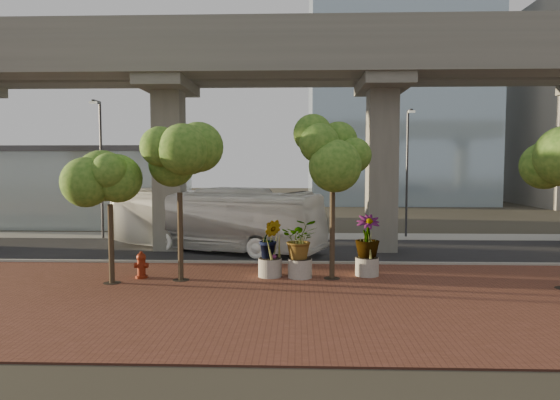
{
  "coord_description": "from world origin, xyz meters",
  "views": [
    {
      "loc": [
        1.27,
        -26.14,
        4.86
      ],
      "look_at": [
        0.35,
        0.5,
        2.99
      ],
      "focal_mm": 32.0,
      "sensor_mm": 36.0,
      "label": 1
    }
  ],
  "objects": [
    {
      "name": "ground",
      "position": [
        0.0,
        0.0,
        0.0
      ],
      "size": [
        160.0,
        160.0,
        0.0
      ],
      "primitive_type": "plane",
      "color": "#322F24",
      "rests_on": "ground"
    },
    {
      "name": "street_tree_near_west",
      "position": [
        -3.58,
        -5.72,
        4.78
      ],
      "size": [
        3.65,
        3.65,
        6.41
      ],
      "color": "#433726",
      "rests_on": "ground"
    },
    {
      "name": "asphalt_road",
      "position": [
        0.0,
        2.0,
        0.02
      ],
      "size": [
        90.0,
        8.0,
        0.04
      ],
      "primitive_type": "cube",
      "color": "black",
      "rests_on": "ground"
    },
    {
      "name": "fire_hydrant",
      "position": [
        -5.35,
        -5.39,
        0.61
      ],
      "size": [
        0.57,
        0.51,
        1.14
      ],
      "color": "maroon",
      "rests_on": "ground"
    },
    {
      "name": "planter_right",
      "position": [
        4.32,
        -4.59,
        1.66
      ],
      "size": [
        2.48,
        2.48,
        2.65
      ],
      "color": "#A8A598",
      "rests_on": "ground"
    },
    {
      "name": "transit_viaduct",
      "position": [
        0.0,
        2.0,
        7.29
      ],
      "size": [
        72.0,
        5.6,
        12.4
      ],
      "color": "gray",
      "rests_on": "ground"
    },
    {
      "name": "street_tree_near_east",
      "position": [
        2.75,
        -5.21,
        5.35
      ],
      "size": [
        3.54,
        3.54,
        6.93
      ],
      "color": "#433726",
      "rests_on": "ground"
    },
    {
      "name": "station_pavilion",
      "position": [
        -20.0,
        16.0,
        3.22
      ],
      "size": [
        23.0,
        13.0,
        6.3
      ],
      "color": "silver",
      "rests_on": "ground"
    },
    {
      "name": "far_sidewalk",
      "position": [
        0.0,
        7.5,
        0.03
      ],
      "size": [
        90.0,
        3.0,
        0.06
      ],
      "primitive_type": "cube",
      "color": "#9D9B92",
      "rests_on": "ground"
    },
    {
      "name": "curb_strip",
      "position": [
        0.0,
        -2.0,
        0.08
      ],
      "size": [
        70.0,
        0.25,
        0.16
      ],
      "primitive_type": "cube",
      "color": "#9D9B92",
      "rests_on": "ground"
    },
    {
      "name": "street_tree_far_west",
      "position": [
        -6.28,
        -6.33,
        4.2
      ],
      "size": [
        3.21,
        3.21,
        5.63
      ],
      "color": "#433726",
      "rests_on": "ground"
    },
    {
      "name": "streetlamp_west",
      "position": [
        -11.55,
        6.0,
        5.21
      ],
      "size": [
        0.44,
        1.29,
        8.93
      ],
      "color": "#2B2B2F",
      "rests_on": "ground"
    },
    {
      "name": "transit_bus",
      "position": [
        -3.43,
        1.75,
        1.77
      ],
      "size": [
        12.9,
        7.48,
        3.54
      ],
      "primitive_type": "imported",
      "rotation": [
        0.0,
        0.0,
        1.19
      ],
      "color": "white",
      "rests_on": "ground"
    },
    {
      "name": "planter_front",
      "position": [
        1.4,
        -5.08,
        1.59
      ],
      "size": [
        2.29,
        2.29,
        2.52
      ],
      "color": "#9D998E",
      "rests_on": "ground"
    },
    {
      "name": "brick_plaza",
      "position": [
        0.0,
        -8.0,
        0.03
      ],
      "size": [
        70.0,
        13.0,
        0.06
      ],
      "primitive_type": "cube",
      "color": "brown",
      "rests_on": "ground"
    },
    {
      "name": "planter_left",
      "position": [
        0.11,
        -4.93,
        1.57
      ],
      "size": [
        2.26,
        2.26,
        2.48
      ],
      "color": "#A19E92",
      "rests_on": "ground"
    },
    {
      "name": "streetlamp_east",
      "position": [
        8.61,
        7.38,
        4.92
      ],
      "size": [
        0.42,
        1.22,
        8.44
      ],
      "color": "#2F3034",
      "rests_on": "ground"
    }
  ]
}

